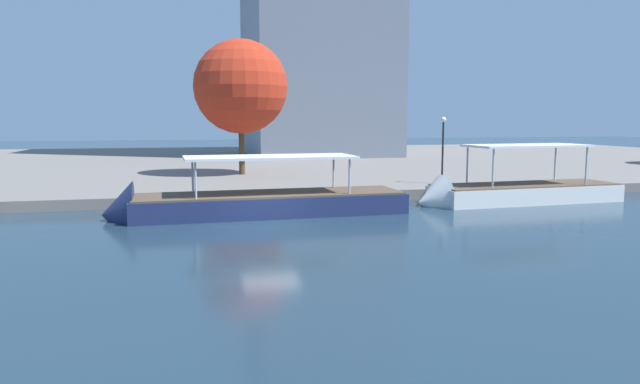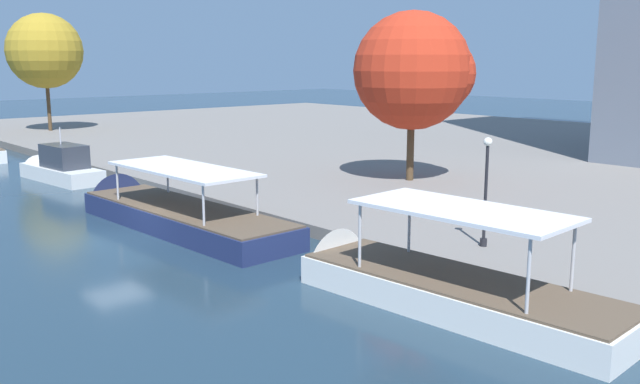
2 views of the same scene
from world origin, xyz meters
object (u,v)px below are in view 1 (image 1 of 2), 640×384
at_px(lamp_post, 443,148).
at_px(tree_2, 245,87).
at_px(tour_boat_3, 509,196).
at_px(tour_boat_2, 247,207).

distance_m(lamp_post, tree_2, 15.10).
distance_m(tour_boat_3, tree_2, 20.30).
bearing_deg(tour_boat_2, lamp_post, -156.73).
bearing_deg(tour_boat_2, tour_boat_3, -177.94).
bearing_deg(tour_boat_3, lamp_post, -75.47).
bearing_deg(lamp_post, tour_boat_3, -71.97).
xyz_separation_m(tour_boat_2, tree_2, (1.60, 15.18, 6.46)).
relative_size(tour_boat_3, lamp_post, 2.89).
xyz_separation_m(tour_boat_2, tour_boat_3, (14.59, 1.00, -0.05)).
distance_m(tour_boat_2, tour_boat_3, 14.62).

